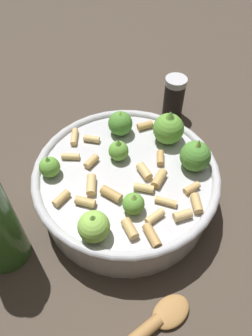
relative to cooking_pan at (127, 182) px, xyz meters
name	(u,v)px	position (x,y,z in m)	size (l,w,h in m)	color
ground_plane	(126,199)	(0.00, 0.00, -0.04)	(2.40, 2.40, 0.00)	#42382D
cooking_pan	(127,182)	(0.00, 0.00, 0.00)	(0.27, 0.27, 0.13)	#B7B7BC
pepper_shaker	(174,97)	(-0.21, 0.06, 0.00)	(0.04, 0.04, 0.08)	black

